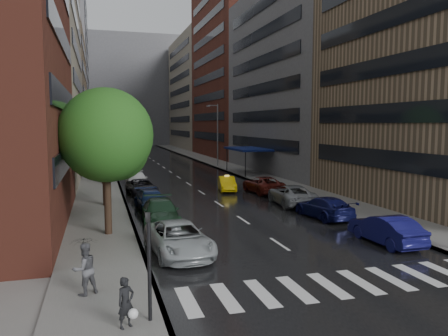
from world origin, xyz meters
The scene contains 20 objects.
ground centered at (0.00, 0.00, 0.00)m, with size 220.00×220.00×0.00m, color gray.
road centered at (0.00, 50.00, 0.01)m, with size 14.00×140.00×0.01m, color black.
sidewalk_left centered at (-9.00, 50.00, 0.07)m, with size 4.00×140.00×0.15m, color gray.
sidewalk_right centered at (9.00, 50.00, 0.07)m, with size 4.00×140.00×0.15m, color gray.
crosswalk centered at (0.20, -2.00, 0.01)m, with size 13.15×2.80×0.01m.
buildings_left centered at (-15.00, 58.79, 15.99)m, with size 8.00×108.00×38.00m.
buildings_right centered at (15.00, 56.70, 15.03)m, with size 8.05×109.10×36.00m.
building_far centered at (0.00, 118.00, 16.00)m, with size 40.00×14.00×32.00m, color slate.
tree_near centered at (-8.60, 8.16, 5.67)m, with size 5.20×5.20×8.29m.
tree_mid centered at (-8.60, 17.20, 5.55)m, with size 5.09×5.09×8.11m.
tree_far centered at (-8.60, 29.72, 5.89)m, with size 5.40×5.40×8.61m.
taxi centered at (2.52, 22.31, 0.68)m, with size 1.44×4.13×1.36m, color yellow.
parked_cars_left centered at (-5.40, 14.50, 0.74)m, with size 2.98×29.09×1.58m.
parked_cars_right centered at (5.40, 12.90, 0.76)m, with size 3.11×22.93×1.57m.
ped_bag_walker centered at (-8.34, -3.72, 0.90)m, with size 0.70×0.61×1.56m.
ped_black_umbrella centered at (-9.62, -0.67, 1.38)m, with size 1.15×1.07×2.09m.
traffic_light centered at (-7.60, -3.42, 2.23)m, with size 0.18×0.15×3.45m.
street_lamp_left centered at (-7.72, 30.00, 4.89)m, with size 1.74×0.22×9.00m.
street_lamp_right centered at (7.72, 45.00, 4.89)m, with size 1.74×0.22×9.00m.
awning centered at (8.98, 35.00, 3.13)m, with size 4.00×8.00×3.12m.
Camera 1 is at (-9.02, -16.73, 6.31)m, focal length 35.00 mm.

